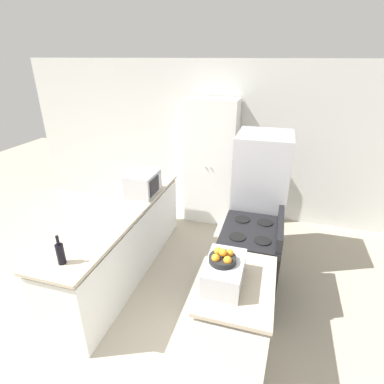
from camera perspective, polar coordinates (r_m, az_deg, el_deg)
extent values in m
cube|color=silver|center=(5.16, 4.96, 9.49)|extent=(7.00, 0.06, 2.60)
cube|color=silver|center=(4.03, -13.07, -9.57)|extent=(0.58, 2.55, 0.84)
cube|color=#B7A88E|center=(3.79, -13.75, -3.61)|extent=(0.60, 2.60, 0.04)
cube|color=silver|center=(2.99, 8.18, -23.67)|extent=(0.58, 0.86, 0.84)
cube|color=#B7A88E|center=(2.65, 8.81, -16.83)|extent=(0.60, 0.88, 0.04)
cube|color=white|center=(4.98, 3.68, 5.66)|extent=(0.81, 0.47, 2.05)
sphere|color=#B2B2B7|center=(4.77, 2.54, 4.79)|extent=(0.03, 0.03, 0.03)
sphere|color=#B2B2B7|center=(4.75, 3.48, 4.69)|extent=(0.03, 0.03, 0.03)
cube|color=black|center=(3.59, 10.71, -13.29)|extent=(0.64, 0.79, 0.91)
cube|color=black|center=(3.69, 5.37, -13.97)|extent=(0.02, 0.70, 0.50)
cube|color=black|center=(3.29, 16.47, -6.51)|extent=(0.06, 0.75, 0.16)
cylinder|color=black|center=(3.18, 8.66, -8.45)|extent=(0.17, 0.17, 0.01)
cylinder|color=black|center=(3.51, 9.58, -5.17)|extent=(0.17, 0.17, 0.01)
cylinder|color=black|center=(3.17, 13.29, -9.04)|extent=(0.17, 0.17, 0.01)
cylinder|color=black|center=(3.49, 13.75, -5.68)|extent=(0.17, 0.17, 0.01)
cube|color=#A3A3A8|center=(4.05, 12.65, -1.56)|extent=(0.66, 0.73, 1.78)
cylinder|color=gray|center=(3.86, 7.37, -1.02)|extent=(0.02, 0.02, 0.98)
cube|color=#B2B2B7|center=(4.09, -9.34, 1.61)|extent=(0.36, 0.46, 0.30)
cube|color=black|center=(3.99, -7.17, 1.14)|extent=(0.01, 0.29, 0.22)
cylinder|color=black|center=(2.99, -23.74, -10.76)|extent=(0.07, 0.07, 0.20)
cylinder|color=black|center=(2.91, -24.23, -8.40)|extent=(0.03, 0.03, 0.09)
cube|color=#B2B2B7|center=(2.56, 6.16, -14.94)|extent=(0.30, 0.46, 0.21)
cube|color=black|center=(2.58, 2.64, -14.39)|extent=(0.01, 0.32, 0.12)
cylinder|color=black|center=(2.48, 5.83, -12.63)|extent=(0.22, 0.22, 0.05)
sphere|color=orange|center=(2.49, 7.19, -11.46)|extent=(0.07, 0.07, 0.07)
sphere|color=orange|center=(2.50, 4.99, -11.14)|extent=(0.07, 0.07, 0.07)
sphere|color=orange|center=(2.42, 4.51, -12.41)|extent=(0.07, 0.07, 0.07)
sphere|color=orange|center=(2.41, 6.79, -12.75)|extent=(0.07, 0.07, 0.07)
sphere|color=orange|center=(2.44, 5.90, -11.37)|extent=(0.07, 0.07, 0.07)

